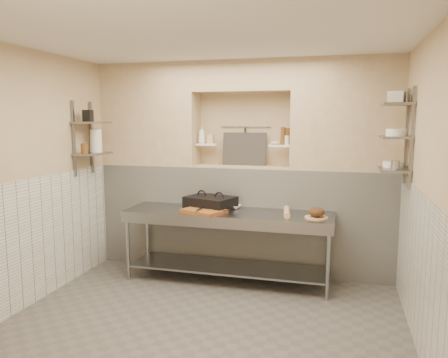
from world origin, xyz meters
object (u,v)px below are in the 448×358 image
(mixing_bowl, at_px, (233,207))
(bowl_alcove, at_px, (275,143))
(rolling_pin, at_px, (287,212))
(prep_table, at_px, (228,232))
(bread_loaf, at_px, (316,212))
(cutting_board, at_px, (204,211))
(panini_press, at_px, (210,203))
(jug_left, at_px, (96,141))
(bottle_soap, at_px, (202,135))

(mixing_bowl, relative_size, bowl_alcove, 1.57)
(rolling_pin, bearing_deg, mixing_bowl, 163.87)
(prep_table, bearing_deg, bread_loaf, -3.92)
(cutting_board, bearing_deg, bread_loaf, 2.79)
(panini_press, xyz_separation_m, jug_left, (-1.52, -0.16, 0.78))
(prep_table, bearing_deg, cutting_board, -152.15)
(prep_table, bearing_deg, bottle_soap, 132.36)
(bread_loaf, bearing_deg, jug_left, 179.39)
(prep_table, height_order, bread_loaf, bread_loaf)
(cutting_board, xyz_separation_m, mixing_bowl, (0.29, 0.35, 0.00))
(bottle_soap, height_order, bowl_alcove, bottle_soap)
(panini_press, height_order, bowl_alcove, bowl_alcove)
(cutting_board, xyz_separation_m, bottle_soap, (-0.25, 0.70, 0.91))
(jug_left, bearing_deg, panini_press, 6.13)
(panini_press, relative_size, cutting_board, 1.39)
(bread_loaf, xyz_separation_m, bottle_soap, (-1.60, 0.64, 0.86))
(cutting_board, distance_m, bread_loaf, 1.36)
(cutting_board, xyz_separation_m, jug_left, (-1.51, 0.10, 0.84))
(prep_table, bearing_deg, jug_left, -178.59)
(bowl_alcove, bearing_deg, mixing_bowl, -145.68)
(rolling_pin, height_order, bowl_alcove, bowl_alcove)
(mixing_bowl, bearing_deg, bread_loaf, -14.82)
(panini_press, height_order, cutting_board, panini_press)
(rolling_pin, bearing_deg, bottle_soap, 155.79)
(cutting_board, bearing_deg, jug_left, 176.34)
(cutting_board, xyz_separation_m, rolling_pin, (1.00, 0.14, 0.01))
(prep_table, relative_size, mixing_bowl, 12.93)
(bread_loaf, relative_size, bowl_alcove, 1.47)
(cutting_board, bearing_deg, panini_press, 88.39)
(mixing_bowl, height_order, bread_loaf, bread_loaf)
(mixing_bowl, distance_m, bread_loaf, 1.10)
(jug_left, bearing_deg, bread_loaf, -0.61)
(prep_table, relative_size, panini_press, 3.75)
(prep_table, relative_size, bowl_alcove, 20.30)
(mixing_bowl, height_order, jug_left, jug_left)
(panini_press, xyz_separation_m, cutting_board, (-0.01, -0.26, -0.06))
(jug_left, bearing_deg, bowl_alcove, 14.22)
(prep_table, distance_m, bottle_soap, 1.41)
(prep_table, relative_size, cutting_board, 5.23)
(prep_table, distance_m, mixing_bowl, 0.35)
(rolling_pin, distance_m, bread_loaf, 0.36)
(mixing_bowl, xyz_separation_m, bread_loaf, (1.07, -0.28, 0.05))
(prep_table, bearing_deg, mixing_bowl, 84.06)
(mixing_bowl, bearing_deg, jug_left, -172.05)
(bowl_alcove, relative_size, jug_left, 0.43)
(bread_loaf, bearing_deg, prep_table, 176.08)
(bottle_soap, bearing_deg, cutting_board, -70.65)
(panini_press, distance_m, mixing_bowl, 0.30)
(cutting_board, height_order, bottle_soap, bottle_soap)
(panini_press, bearing_deg, mixing_bowl, 36.43)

